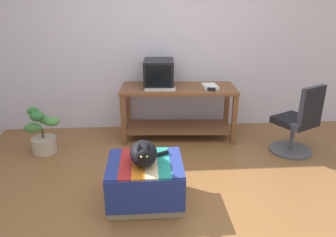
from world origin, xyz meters
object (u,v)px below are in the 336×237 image
office_chair (298,124)px  stapler (211,89)px  tv_monitor (159,73)px  keyboard (160,89)px  potted_plant (43,135)px  ottoman_with_blanket (145,182)px  desk (178,103)px  cat (144,153)px  book (210,86)px

office_chair → stapler: office_chair is taller
tv_monitor → keyboard: size_ratio=1.23×
potted_plant → stapler: 2.19m
keyboard → potted_plant: 1.58m
ottoman_with_blanket → desk: bearing=73.2°
keyboard → potted_plant: keyboard is taller
tv_monitor → potted_plant: tv_monitor is taller
desk → tv_monitor: bearing=163.0°
keyboard → ottoman_with_blanket: size_ratio=0.58×
desk → stapler: 0.52m
ottoman_with_blanket → stapler: (0.86, 1.30, 0.52)m
tv_monitor → stapler: (0.66, -0.31, -0.15)m
cat → ottoman_with_blanket: bearing=76.9°
cat → keyboard: bearing=79.4°
cat → office_chair: (1.88, 0.92, -0.14)m
desk → potted_plant: (-1.73, -0.40, -0.25)m
keyboard → potted_plant: size_ratio=0.68×
keyboard → office_chair: size_ratio=0.45×
potted_plant → keyboard: bearing=10.5°
keyboard → book: bearing=7.9°
tv_monitor → potted_plant: bearing=-157.8°
desk → stapler: (0.40, -0.21, 0.25)m
desk → tv_monitor: (-0.26, 0.10, 0.40)m
desk → ottoman_with_blanket: 1.61m
cat → potted_plant: size_ratio=0.67×
book → cat: 1.73m
ottoman_with_blanket → book: bearing=58.8°
cat → stapler: 1.61m
ottoman_with_blanket → potted_plant: (-1.27, 1.12, 0.03)m
stapler → ottoman_with_blanket: bearing=168.8°
tv_monitor → cat: 1.69m
tv_monitor → keyboard: (0.01, -0.22, -0.16)m
book → cat: (-0.88, -1.48, -0.20)m
keyboard → stapler: 0.66m
desk → book: 0.49m
tv_monitor → potted_plant: 1.68m
ottoman_with_blanket → office_chair: (1.87, 0.89, 0.17)m
book → stapler: same height
tv_monitor → stapler: size_ratio=4.47×
keyboard → cat: (-0.21, -1.42, -0.20)m
book → office_chair: bearing=-33.5°
ottoman_with_blanket → cat: bearing=-101.0°
book → cat: size_ratio=0.67×
cat → book: bearing=57.1°
stapler → keyboard: bearing=104.6°
ottoman_with_blanket → office_chair: bearing=25.4°
book → office_chair: office_chair is taller
keyboard → office_chair: office_chair is taller
desk → ottoman_with_blanket: (-0.46, -1.52, -0.28)m
ottoman_with_blanket → potted_plant: 1.69m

